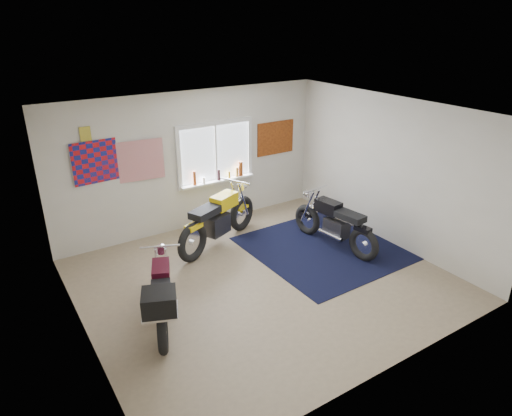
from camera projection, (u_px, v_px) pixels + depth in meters
ground at (263, 280)px, 7.40m from camera, size 5.50×5.50×0.00m
room_shell at (264, 185)px, 6.76m from camera, size 5.50×5.50×5.50m
navy_rug at (323, 248)px, 8.40m from camera, size 2.54×2.64×0.01m
window_assembly at (216, 157)px, 9.02m from camera, size 1.66×0.17×1.26m
oil_bottles at (224, 173)px, 9.17m from camera, size 1.12×0.09×0.30m
flag_display at (85, 134)px, 7.53m from camera, size 1.60×0.10×1.17m
triumph_poster at (275, 138)px, 9.68m from camera, size 0.90×0.03×0.70m
yellow_triumph at (218, 220)px, 8.37m from camera, size 2.06×1.04×1.10m
black_chrome_bike at (335, 224)px, 8.31m from camera, size 0.60×1.96×1.01m
maroon_tourer at (162, 297)px, 6.10m from camera, size 0.99×1.80×0.95m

